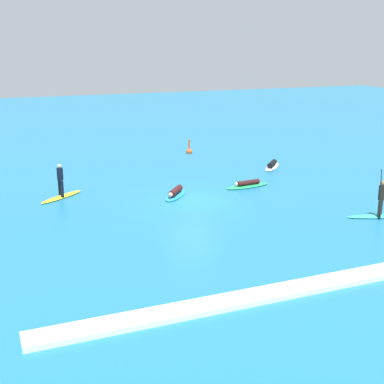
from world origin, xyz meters
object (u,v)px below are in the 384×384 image
at_px(surfer_on_white_board, 272,165).
at_px(surfer_on_blue_board, 175,193).
at_px(marker_buoy, 189,151).
at_px(surfer_on_teal_board, 380,208).
at_px(surfer_on_green_board, 247,185).
at_px(surfer_on_yellow_board, 61,189).

height_order(surfer_on_white_board, surfer_on_blue_board, same).
bearing_deg(marker_buoy, surfer_on_white_board, -62.68).
distance_m(surfer_on_teal_board, surfer_on_green_board, 7.92).
distance_m(surfer_on_yellow_board, surfer_on_green_board, 10.41).
distance_m(surfer_on_white_board, surfer_on_green_board, 5.31).
height_order(surfer_on_white_board, surfer_on_green_board, surfer_on_white_board).
relative_size(surfer_on_teal_board, marker_buoy, 2.75).
bearing_deg(surfer_on_green_board, surfer_on_yellow_board, -16.36).
xyz_separation_m(surfer_on_teal_board, surfer_on_green_board, (-3.23, 7.22, -0.31)).
bearing_deg(surfer_on_white_board, marker_buoy, 70.03).
bearing_deg(surfer_on_green_board, marker_buoy, -99.00).
bearing_deg(surfer_on_teal_board, marker_buoy, -63.02).
distance_m(surfer_on_teal_board, marker_buoy, 17.62).
relative_size(surfer_on_yellow_board, surfer_on_green_board, 0.94).
relative_size(surfer_on_teal_board, surfer_on_white_board, 1.31).
height_order(surfer_on_blue_board, surfer_on_green_board, surfer_on_blue_board).
bearing_deg(surfer_on_blue_board, surfer_on_yellow_board, -70.50).
bearing_deg(surfer_on_yellow_board, marker_buoy, 0.90).
bearing_deg(surfer_on_white_board, surfer_on_teal_board, -140.26).
relative_size(surfer_on_teal_board, surfer_on_green_board, 1.12).
bearing_deg(surfer_on_blue_board, surfer_on_teal_board, 86.51).
relative_size(surfer_on_teal_board, surfer_on_blue_board, 1.32).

